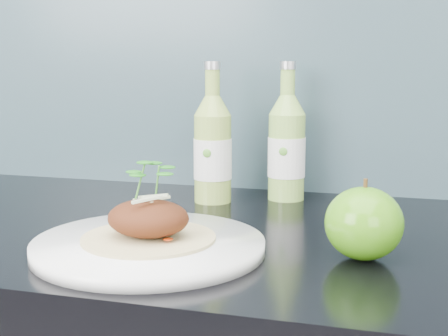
{
  "coord_description": "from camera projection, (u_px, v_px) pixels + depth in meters",
  "views": [
    {
      "loc": [
        0.2,
        0.87,
        1.13
      ],
      "look_at": [
        -0.02,
        1.62,
        1.0
      ],
      "focal_mm": 50.0,
      "sensor_mm": 36.0,
      "label": 1
    }
  ],
  "objects": [
    {
      "name": "cider_bottle_right",
      "position": [
        287.0,
        148.0,
        1.06
      ],
      "size": [
        0.08,
        0.08,
        0.23
      ],
      "rotation": [
        0.0,
        0.0,
        -0.32
      ],
      "color": "#8FC251",
      "rests_on": "kitchen_counter"
    },
    {
      "name": "dinner_plate",
      "position": [
        149.0,
        246.0,
        0.77
      ],
      "size": [
        0.29,
        0.29,
        0.02
      ],
      "color": "white",
      "rests_on": "kitchen_counter"
    },
    {
      "name": "green_apple",
      "position": [
        364.0,
        223.0,
        0.74
      ],
      "size": [
        0.11,
        0.11,
        0.1
      ],
      "rotation": [
        0.0,
        0.0,
        -0.22
      ],
      "color": "#35840E",
      "rests_on": "kitchen_counter"
    },
    {
      "name": "cider_bottle_left",
      "position": [
        213.0,
        149.0,
        1.04
      ],
      "size": [
        0.09,
        0.09,
        0.23
      ],
      "rotation": [
        0.0,
        0.0,
        -0.44
      ],
      "color": "#96B74C",
      "rests_on": "kitchen_counter"
    },
    {
      "name": "pork_taco",
      "position": [
        148.0,
        217.0,
        0.77
      ],
      "size": [
        0.17,
        0.17,
        0.1
      ],
      "color": "tan",
      "rests_on": "dinner_plate"
    }
  ]
}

